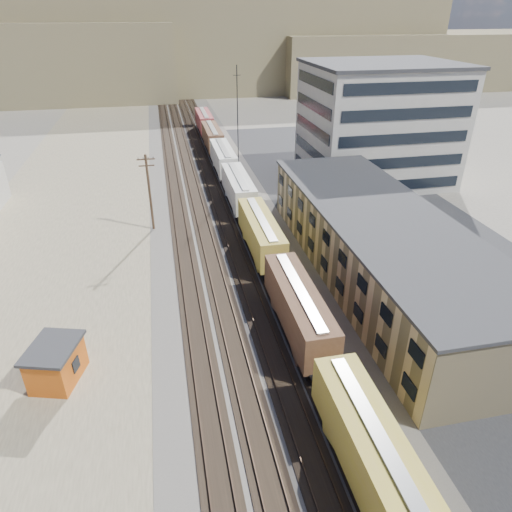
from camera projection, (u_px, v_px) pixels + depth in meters
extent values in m
cube|color=#4C4742|center=(211.00, 202.00, 68.46)|extent=(18.00, 200.00, 0.06)
cube|color=#6C614A|center=(59.00, 244.00, 56.27)|extent=(24.00, 180.00, 0.03)
cube|color=#232326|center=(392.00, 231.00, 59.53)|extent=(26.00, 120.00, 0.04)
cube|color=black|center=(177.00, 204.00, 67.52)|extent=(2.60, 200.00, 0.08)
cube|color=#38281E|center=(172.00, 203.00, 67.34)|extent=(0.08, 200.00, 0.16)
cube|color=#38281E|center=(182.00, 203.00, 67.60)|extent=(0.08, 200.00, 0.16)
cube|color=black|center=(198.00, 202.00, 68.06)|extent=(2.60, 200.00, 0.08)
cube|color=#38281E|center=(193.00, 202.00, 67.88)|extent=(0.08, 200.00, 0.16)
cube|color=#38281E|center=(202.00, 201.00, 68.14)|extent=(0.08, 200.00, 0.16)
cube|color=black|center=(217.00, 201.00, 68.60)|extent=(2.60, 200.00, 0.08)
cube|color=#38281E|center=(213.00, 200.00, 68.42)|extent=(0.08, 200.00, 0.16)
cube|color=#38281E|center=(222.00, 200.00, 68.68)|extent=(0.08, 200.00, 0.16)
cube|color=black|center=(236.00, 199.00, 69.11)|extent=(2.60, 200.00, 0.08)
cube|color=#38281E|center=(231.00, 199.00, 68.92)|extent=(0.08, 200.00, 0.16)
cube|color=#38281E|center=(240.00, 198.00, 69.18)|extent=(0.08, 200.00, 0.16)
cube|color=black|center=(338.00, 413.00, 31.82)|extent=(2.20, 2.20, 0.90)
cube|color=gold|center=(373.00, 454.00, 26.43)|extent=(3.00, 13.34, 3.40)
cube|color=#B7B7B2|center=(377.00, 433.00, 25.58)|extent=(0.90, 12.32, 0.16)
cube|color=black|center=(315.00, 365.00, 36.16)|extent=(2.20, 2.20, 0.90)
cube|color=black|center=(283.00, 295.00, 44.88)|extent=(2.20, 2.20, 0.90)
cube|color=#4D3221|center=(298.00, 306.00, 39.49)|extent=(3.00, 13.34, 3.40)
cube|color=#B7B7B2|center=(299.00, 289.00, 38.64)|extent=(0.90, 12.32, 0.16)
cube|color=black|center=(271.00, 270.00, 49.22)|extent=(2.20, 2.20, 0.90)
cube|color=black|center=(252.00, 230.00, 57.94)|extent=(2.20, 2.20, 0.90)
cube|color=gold|center=(261.00, 232.00, 52.55)|extent=(3.00, 13.34, 3.40)
cube|color=#B7B7B2|center=(261.00, 218.00, 51.70)|extent=(0.90, 12.33, 0.16)
cube|color=black|center=(245.00, 215.00, 62.28)|extent=(2.20, 2.20, 0.90)
cube|color=black|center=(233.00, 189.00, 71.00)|extent=(2.20, 2.20, 0.90)
cube|color=beige|center=(238.00, 187.00, 65.61)|extent=(3.00, 13.34, 3.40)
cube|color=#B7B7B2|center=(238.00, 176.00, 64.76)|extent=(0.90, 12.33, 0.16)
cube|color=black|center=(228.00, 179.00, 75.34)|extent=(2.20, 2.20, 0.90)
cube|color=black|center=(220.00, 161.00, 84.06)|extent=(2.20, 2.20, 0.90)
cube|color=beige|center=(223.00, 158.00, 78.67)|extent=(3.00, 13.34, 3.40)
cube|color=#B7B7B2|center=(223.00, 147.00, 77.82)|extent=(0.90, 12.32, 0.16)
cube|color=black|center=(216.00, 154.00, 88.40)|extent=(2.20, 2.20, 0.90)
cube|color=black|center=(210.00, 141.00, 97.12)|extent=(2.20, 2.20, 0.90)
cube|color=#4D3221|center=(212.00, 136.00, 91.73)|extent=(3.00, 13.34, 3.40)
cube|color=#B7B7B2|center=(212.00, 127.00, 90.88)|extent=(0.90, 12.32, 0.16)
cube|color=black|center=(207.00, 135.00, 101.46)|extent=(2.20, 2.20, 0.90)
cube|color=black|center=(203.00, 125.00, 110.18)|extent=(2.20, 2.20, 0.90)
cube|color=maroon|center=(204.00, 120.00, 104.79)|extent=(3.00, 13.34, 3.40)
cube|color=#B7B7B2|center=(204.00, 112.00, 103.94)|extent=(0.90, 12.32, 0.16)
cube|color=tan|center=(379.00, 247.00, 48.02)|extent=(12.00, 40.00, 7.00)
cube|color=#2D2D30|center=(384.00, 215.00, 46.29)|extent=(12.40, 40.40, 0.30)
cube|color=black|center=(324.00, 263.00, 47.55)|extent=(0.12, 36.00, 1.20)
cube|color=black|center=(326.00, 238.00, 46.11)|extent=(0.12, 36.00, 1.20)
cube|color=#9E998E|center=(377.00, 125.00, 73.50)|extent=(22.00, 18.00, 18.00)
cube|color=#2D2D30|center=(385.00, 64.00, 69.10)|extent=(22.60, 18.60, 0.50)
cube|color=black|center=(312.00, 128.00, 71.51)|extent=(0.12, 16.00, 16.00)
cube|color=black|center=(405.00, 139.00, 65.72)|extent=(20.00, 0.12, 16.00)
cylinder|color=#382619|center=(150.00, 193.00, 57.67)|extent=(0.32, 0.32, 10.00)
cube|color=#382619|center=(146.00, 159.00, 55.57)|extent=(2.20, 0.14, 0.14)
cube|color=#382619|center=(146.00, 166.00, 55.95)|extent=(1.90, 0.14, 0.14)
cylinder|color=black|center=(151.00, 158.00, 55.60)|extent=(0.08, 0.08, 0.22)
cylinder|color=black|center=(238.00, 125.00, 73.84)|extent=(0.16, 0.16, 18.00)
cube|color=black|center=(237.00, 75.00, 70.25)|extent=(1.20, 0.08, 0.08)
cube|color=brown|center=(228.00, 46.00, 159.89)|extent=(140.00, 45.00, 28.00)
cube|color=brown|center=(422.00, 60.00, 166.29)|extent=(110.00, 38.00, 18.00)
cube|color=brown|center=(141.00, 37.00, 170.72)|extent=(200.00, 60.00, 32.00)
cube|color=#C15312|center=(56.00, 364.00, 35.06)|extent=(4.08, 4.76, 3.05)
cube|color=#2D2D30|center=(52.00, 348.00, 34.28)|extent=(4.59, 5.27, 0.25)
cube|color=black|center=(76.00, 365.00, 34.89)|extent=(0.39, 1.00, 1.02)
imported|color=#171A51|center=(334.00, 170.00, 79.30)|extent=(6.53, 5.47, 1.66)
imported|color=white|center=(408.00, 184.00, 73.26)|extent=(3.07, 4.64, 1.47)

